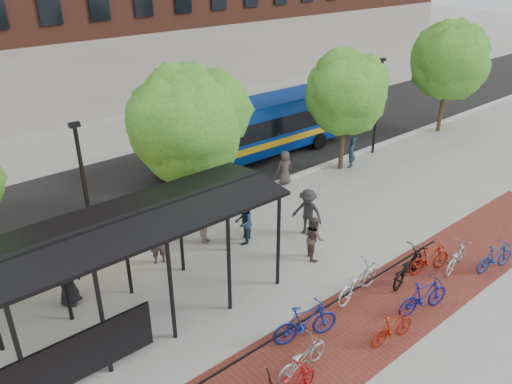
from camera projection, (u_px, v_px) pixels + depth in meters
ground at (302, 232)px, 19.79m from camera, size 160.00×160.00×0.00m
asphalt_street at (191, 170)px, 25.29m from camera, size 160.00×8.00×0.01m
curb at (240, 196)px, 22.52m from camera, size 160.00×0.25×0.12m
brick_strip at (371, 318)px, 15.20m from camera, size 24.00×3.00×0.01m
bike_rack_rail at (320, 322)px, 15.07m from camera, size 12.00×0.05×0.95m
bus_shelter at (105, 243)px, 13.45m from camera, size 10.60×3.07×3.60m
tree_b at (187, 119)px, 18.45m from camera, size 5.15×4.20×6.47m
tree_c at (347, 90)px, 23.81m from camera, size 4.66×3.80×5.92m
tree_d at (450, 57)px, 28.82m from camera, size 5.39×4.40×6.55m
lamp_post_left at (85, 189)px, 17.02m from camera, size 0.35×0.20×5.12m
lamp_post_right at (378, 104)px, 26.24m from camera, size 0.35×0.20×5.12m
bus at (254, 127)px, 26.01m from camera, size 11.38×2.88×3.06m
bike_2 at (302, 358)px, 13.11m from camera, size 1.81×0.70×0.94m
bike_3 at (305, 322)px, 14.15m from camera, size 2.11×1.17×1.22m
bike_5 at (392, 327)px, 14.14m from camera, size 1.67×0.68×0.97m
bike_6 at (358, 281)px, 15.96m from camera, size 2.22×0.98×1.13m
bike_7 at (424, 296)px, 15.27m from camera, size 1.98×0.97×1.15m
bike_8 at (408, 266)px, 16.73m from camera, size 2.22×1.12×1.11m
bike_9 at (429, 259)px, 17.19m from camera, size 1.81×0.93×1.05m
bike_10 at (456, 257)px, 17.40m from camera, size 1.87×0.96×0.93m
bike_11 at (495, 257)px, 17.29m from camera, size 1.79×0.86×1.04m
pedestrian_0 at (67, 278)px, 15.51m from camera, size 1.07×1.03×1.85m
pedestrian_1 at (158, 243)px, 17.55m from camera, size 0.68×0.54×1.64m
pedestrian_2 at (243, 222)px, 18.74m from camera, size 1.09×1.07×1.77m
pedestrian_3 at (206, 223)px, 18.76m from camera, size 1.27×1.13×1.70m
pedestrian_4 at (187, 199)px, 20.32m from camera, size 1.15×0.58×1.88m
pedestrian_6 at (285, 168)px, 23.53m from camera, size 0.90×0.70×1.64m
pedestrian_7 at (351, 152)px, 25.33m from camera, size 0.70×0.62×1.61m
pedestrian_8 at (314, 238)px, 17.87m from camera, size 0.93×1.00×1.64m
pedestrian_9 at (307, 212)px, 19.28m from camera, size 1.09×1.41×1.92m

